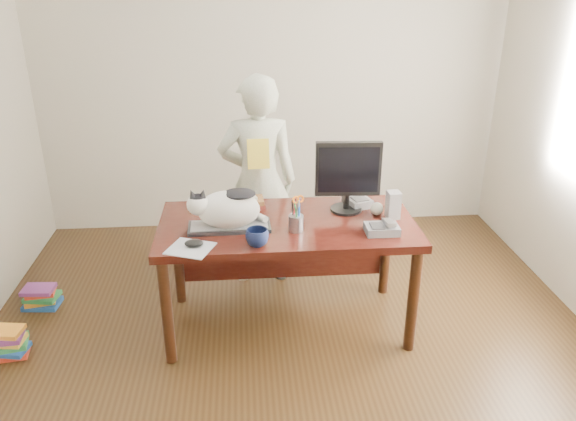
# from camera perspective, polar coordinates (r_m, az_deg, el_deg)

# --- Properties ---
(room) EXTENTS (4.50, 4.50, 4.50)m
(room) POSITION_cam_1_polar(r_m,az_deg,el_deg) (2.73, 0.96, 5.06)
(room) COLOR black
(room) RESTS_ON ground
(desk) EXTENTS (1.60, 0.80, 0.75)m
(desk) POSITION_cam_1_polar(r_m,az_deg,el_deg) (3.64, -0.17, -2.78)
(desk) COLOR black
(desk) RESTS_ON ground
(keyboard) EXTENTS (0.50, 0.20, 0.03)m
(keyboard) POSITION_cam_1_polar(r_m,az_deg,el_deg) (3.43, -5.97, -1.63)
(keyboard) COLOR black
(keyboard) RESTS_ON desk
(cat) EXTENTS (0.49, 0.26, 0.28)m
(cat) POSITION_cam_1_polar(r_m,az_deg,el_deg) (3.38, -6.32, 0.27)
(cat) COLOR white
(cat) RESTS_ON keyboard
(monitor) EXTENTS (0.42, 0.22, 0.47)m
(monitor) POSITION_cam_1_polar(r_m,az_deg,el_deg) (3.58, 6.11, 3.80)
(monitor) COLOR black
(monitor) RESTS_ON desk
(pen_cup) EXTENTS (0.12, 0.12, 0.23)m
(pen_cup) POSITION_cam_1_polar(r_m,az_deg,el_deg) (3.37, 0.83, -1.08)
(pen_cup) COLOR #939398
(pen_cup) RESTS_ON desk
(mousepad) EXTENTS (0.30, 0.29, 0.01)m
(mousepad) POSITION_cam_1_polar(r_m,az_deg,el_deg) (3.23, -9.89, -3.81)
(mousepad) COLOR silver
(mousepad) RESTS_ON desk
(mouse) EXTENTS (0.13, 0.10, 0.04)m
(mouse) POSITION_cam_1_polar(r_m,az_deg,el_deg) (3.23, -9.54, -3.29)
(mouse) COLOR black
(mouse) RESTS_ON mousepad
(coffee_mug) EXTENTS (0.17, 0.17, 0.10)m
(coffee_mug) POSITION_cam_1_polar(r_m,az_deg,el_deg) (3.20, -3.15, -2.76)
(coffee_mug) COLOR #0D1637
(coffee_mug) RESTS_ON desk
(phone) EXTENTS (0.20, 0.17, 0.09)m
(phone) POSITION_cam_1_polar(r_m,az_deg,el_deg) (3.40, 9.58, -1.79)
(phone) COLOR slate
(phone) RESTS_ON desk
(speaker) EXTENTS (0.08, 0.09, 0.17)m
(speaker) POSITION_cam_1_polar(r_m,az_deg,el_deg) (3.60, 10.63, 0.57)
(speaker) COLOR gray
(speaker) RESTS_ON desk
(baseball) EXTENTS (0.08, 0.08, 0.08)m
(baseball) POSITION_cam_1_polar(r_m,az_deg,el_deg) (3.64, 9.01, 0.18)
(baseball) COLOR white
(baseball) RESTS_ON desk
(book_stack) EXTENTS (0.24, 0.19, 0.08)m
(book_stack) POSITION_cam_1_polar(r_m,az_deg,el_deg) (3.72, -4.12, 0.81)
(book_stack) COLOR #511915
(book_stack) RESTS_ON desk
(calculator) EXTENTS (0.19, 0.22, 0.06)m
(calculator) POSITION_cam_1_polar(r_m,az_deg,el_deg) (3.78, 7.07, 0.95)
(calculator) COLOR slate
(calculator) RESTS_ON desk
(person) EXTENTS (0.59, 0.40, 1.57)m
(person) POSITION_cam_1_polar(r_m,az_deg,el_deg) (4.08, -3.04, 2.91)
(person) COLOR white
(person) RESTS_ON ground
(held_book) EXTENTS (0.15, 0.09, 0.21)m
(held_book) POSITION_cam_1_polar(r_m,az_deg,el_deg) (3.83, -3.04, 5.77)
(held_book) COLOR yellow
(held_book) RESTS_ON person
(book_pile_a) EXTENTS (0.27, 0.22, 0.18)m
(book_pile_a) POSITION_cam_1_polar(r_m,az_deg,el_deg) (3.95, -26.64, -11.94)
(book_pile_a) COLOR red
(book_pile_a) RESTS_ON ground
(book_pile_b) EXTENTS (0.26, 0.20, 0.15)m
(book_pile_b) POSITION_cam_1_polar(r_m,az_deg,el_deg) (4.38, -23.79, -8.04)
(book_pile_b) COLOR #184592
(book_pile_b) RESTS_ON ground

